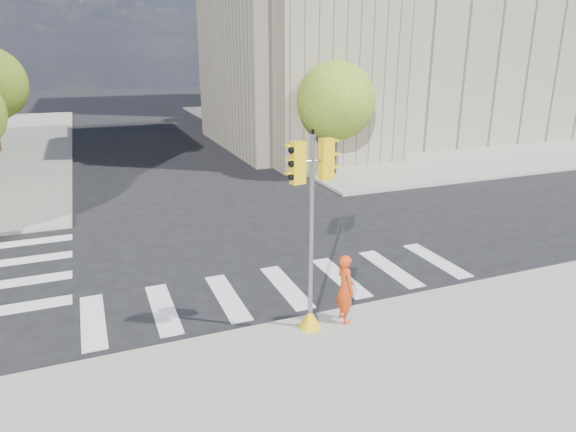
% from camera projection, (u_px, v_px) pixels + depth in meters
% --- Properties ---
extents(ground, '(160.00, 160.00, 0.00)m').
position_uv_depth(ground, '(267.00, 262.00, 17.02)').
color(ground, black).
rests_on(ground, ground).
extents(sidewalk_far_right, '(28.00, 40.00, 0.15)m').
position_uv_depth(sidewalk_far_right, '(377.00, 124.00, 46.99)').
color(sidewalk_far_right, gray).
rests_on(sidewalk_far_right, ground).
extents(civic_building, '(26.00, 16.00, 19.39)m').
position_uv_depth(civic_building, '(380.00, 40.00, 37.12)').
color(civic_building, gray).
rests_on(civic_building, ground).
extents(tree_re_near, '(4.20, 4.20, 6.16)m').
position_uv_depth(tree_re_near, '(336.00, 101.00, 27.22)').
color(tree_re_near, '#382616').
rests_on(tree_re_near, ground).
extents(tree_re_mid, '(4.60, 4.60, 6.66)m').
position_uv_depth(tree_re_mid, '(262.00, 82.00, 37.71)').
color(tree_re_mid, '#382616').
rests_on(tree_re_mid, ground).
extents(tree_re_far, '(4.00, 4.00, 5.88)m').
position_uv_depth(tree_re_far, '(221.00, 80.00, 48.45)').
color(tree_re_far, '#382616').
rests_on(tree_re_far, ground).
extents(lamp_near, '(0.35, 0.18, 8.11)m').
position_uv_depth(lamp_near, '(313.00, 86.00, 30.76)').
color(lamp_near, black).
rests_on(lamp_near, sidewalk_far_right).
extents(lamp_far, '(0.35, 0.18, 8.11)m').
position_uv_depth(lamp_far, '(244.00, 75.00, 43.11)').
color(lamp_far, black).
rests_on(lamp_far, sidewalk_far_right).
extents(traffic_signal, '(1.08, 0.56, 4.92)m').
position_uv_depth(traffic_signal, '(311.00, 249.00, 12.09)').
color(traffic_signal, '#E2B40B').
rests_on(traffic_signal, sidewalk_near).
extents(photographer, '(0.44, 0.66, 1.79)m').
position_uv_depth(photographer, '(345.00, 288.00, 12.80)').
color(photographer, '#C73D12').
rests_on(photographer, sidewalk_near).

